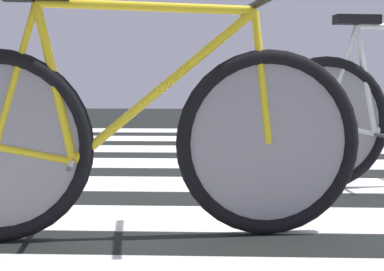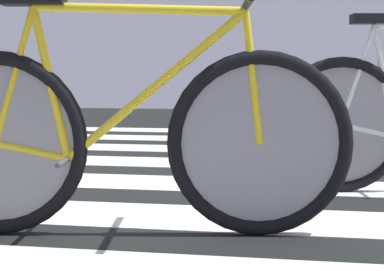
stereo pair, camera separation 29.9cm
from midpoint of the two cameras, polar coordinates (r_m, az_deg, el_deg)
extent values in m
cube|color=black|center=(3.35, 9.73, -4.84)|extent=(18.00, 14.00, 0.02)
cube|color=silver|center=(2.54, 12.19, -8.16)|extent=(5.20, 0.44, 0.00)
cube|color=silver|center=(3.29, 11.37, -4.85)|extent=(5.20, 0.44, 0.00)
cube|color=silver|center=(4.03, 10.01, -2.80)|extent=(5.20, 0.44, 0.00)
cube|color=silver|center=(4.77, 7.69, -1.39)|extent=(5.20, 0.44, 0.00)
cube|color=silver|center=(5.51, 5.91, -0.35)|extent=(5.20, 0.44, 0.00)
cube|color=silver|center=(6.29, 5.69, 0.45)|extent=(5.20, 0.44, 0.00)
torus|color=black|center=(2.22, 3.76, -0.73)|extent=(0.72, 0.16, 0.72)
cylinder|color=gray|center=(2.22, 3.76, -0.73)|extent=(0.60, 0.09, 0.61)
cylinder|color=yellow|center=(2.18, -8.42, 12.53)|extent=(0.80, 0.15, 0.05)
cylinder|color=yellow|center=(2.17, -6.71, 4.92)|extent=(0.70, 0.13, 0.59)
cylinder|color=yellow|center=(2.21, -17.18, 4.97)|extent=(0.16, 0.06, 0.59)
cylinder|color=yellow|center=(2.25, -18.97, -1.73)|extent=(0.29, 0.07, 0.09)
cylinder|color=yellow|center=(2.24, -20.73, 5.63)|extent=(0.19, 0.05, 0.53)
cylinder|color=yellow|center=(2.19, 3.03, 5.75)|extent=(0.09, 0.04, 0.50)
cylinder|color=black|center=(2.20, 2.28, 12.79)|extent=(0.10, 0.52, 0.03)
cylinder|color=#4C4C51|center=(2.22, -15.43, -2.48)|extent=(0.07, 0.34, 0.02)
torus|color=black|center=(3.13, 10.41, 1.19)|extent=(0.72, 0.17, 0.72)
cylinder|color=gray|center=(3.13, 10.41, 1.19)|extent=(0.60, 0.11, 0.61)
cylinder|color=white|center=(3.19, 14.27, 5.33)|extent=(0.16, 0.06, 0.59)
cylinder|color=white|center=(3.18, 12.80, 0.67)|extent=(0.29, 0.07, 0.09)
cylinder|color=white|center=(3.15, 11.89, 5.93)|extent=(0.19, 0.06, 0.53)
cube|color=black|center=(3.18, 13.40, 11.12)|extent=(0.25, 0.13, 0.05)
cylinder|color=#4C4C51|center=(3.23, 15.12, 0.17)|extent=(0.08, 0.34, 0.02)
camera|label=1|loc=(0.15, -87.72, 0.25)|focal=53.72mm
camera|label=2|loc=(0.15, 92.28, -0.25)|focal=53.72mm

